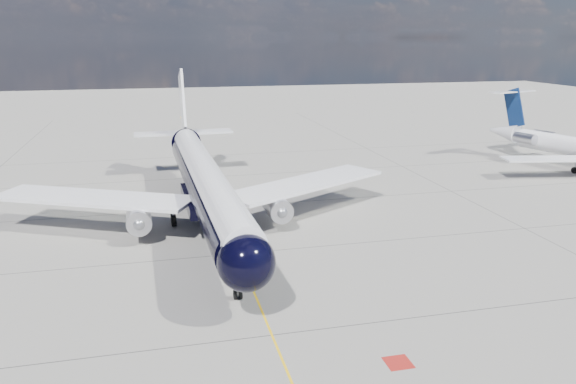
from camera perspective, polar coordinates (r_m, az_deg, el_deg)
The scene contains 4 objects.
ground at distance 70.69m, azimuth -7.56°, elevation -0.40°, with size 320.00×320.00×0.00m, color gray.
taxiway_centerline at distance 65.91m, azimuth -7.08°, elevation -1.54°, with size 0.16×160.00×0.01m, color yellow.
red_marking at distance 36.31m, azimuth 11.13°, elevation -16.64°, with size 1.60×1.60×0.01m, color maroon.
main_airliner at distance 59.53m, azimuth -8.50°, elevation 1.21°, with size 42.78×52.03×15.04m.
Camera 1 is at (-6.82, -37.72, 19.10)m, focal length 35.00 mm.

